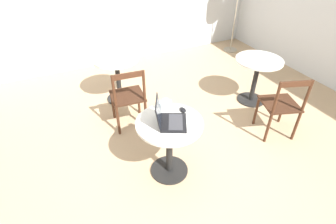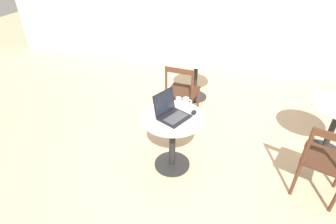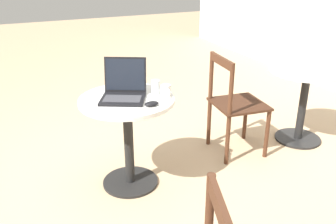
{
  "view_description": "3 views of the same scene",
  "coord_description": "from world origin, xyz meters",
  "px_view_note": "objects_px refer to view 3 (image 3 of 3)",
  "views": [
    {
      "loc": [
        -1.0,
        -1.73,
        2.32
      ],
      "look_at": [
        0.05,
        0.46,
        0.56
      ],
      "focal_mm": 28.0,
      "sensor_mm": 36.0,
      "label": 1
    },
    {
      "loc": [
        0.46,
        -2.14,
        2.27
      ],
      "look_at": [
        -0.21,
        0.3,
        0.62
      ],
      "focal_mm": 28.0,
      "sensor_mm": 36.0,
      "label": 2
    },
    {
      "loc": [
        2.27,
        -0.63,
        1.66
      ],
      "look_at": [
        0.05,
        0.36,
        0.62
      ],
      "focal_mm": 40.0,
      "sensor_mm": 36.0,
      "label": 3
    }
  ],
  "objects_px": {
    "chair_far_front": "(234,105)",
    "mug": "(166,91)",
    "cafe_table_far": "(305,88)",
    "drinking_glass": "(155,87)",
    "laptop": "(124,91)",
    "cafe_table_near": "(128,122)",
    "mouse": "(152,104)"
  },
  "relations": [
    {
      "from": "laptop",
      "to": "drinking_glass",
      "type": "xyz_separation_m",
      "value": [
        0.03,
        0.23,
        -0.0
      ]
    },
    {
      "from": "mouse",
      "to": "mug",
      "type": "bearing_deg",
      "value": 127.5
    },
    {
      "from": "cafe_table_far",
      "to": "drinking_glass",
      "type": "bearing_deg",
      "value": -87.73
    },
    {
      "from": "chair_far_front",
      "to": "cafe_table_far",
      "type": "bearing_deg",
      "value": 84.33
    },
    {
      "from": "chair_far_front",
      "to": "drinking_glass",
      "type": "distance_m",
      "value": 0.85
    },
    {
      "from": "laptop",
      "to": "mug",
      "type": "height_order",
      "value": "laptop"
    },
    {
      "from": "cafe_table_near",
      "to": "mug",
      "type": "distance_m",
      "value": 0.36
    },
    {
      "from": "laptop",
      "to": "mug",
      "type": "relative_size",
      "value": 3.71
    },
    {
      "from": "chair_far_front",
      "to": "mouse",
      "type": "distance_m",
      "value": 0.99
    },
    {
      "from": "cafe_table_far",
      "to": "drinking_glass",
      "type": "distance_m",
      "value": 1.51
    },
    {
      "from": "cafe_table_far",
      "to": "mouse",
      "type": "height_order",
      "value": "mouse"
    },
    {
      "from": "cafe_table_far",
      "to": "mouse",
      "type": "relative_size",
      "value": 7.09
    },
    {
      "from": "cafe_table_far",
      "to": "drinking_glass",
      "type": "relative_size",
      "value": 6.68
    },
    {
      "from": "mug",
      "to": "drinking_glass",
      "type": "xyz_separation_m",
      "value": [
        -0.08,
        -0.05,
        0.01
      ]
    },
    {
      "from": "chair_far_front",
      "to": "mug",
      "type": "distance_m",
      "value": 0.82
    },
    {
      "from": "chair_far_front",
      "to": "mouse",
      "type": "bearing_deg",
      "value": -69.91
    },
    {
      "from": "cafe_table_near",
      "to": "drinking_glass",
      "type": "xyz_separation_m",
      "value": [
        0.01,
        0.22,
        0.24
      ]
    },
    {
      "from": "mouse",
      "to": "cafe_table_near",
      "type": "bearing_deg",
      "value": -152.53
    },
    {
      "from": "cafe_table_far",
      "to": "laptop",
      "type": "height_order",
      "value": "laptop"
    },
    {
      "from": "chair_far_front",
      "to": "mug",
      "type": "xyz_separation_m",
      "value": [
        0.2,
        -0.73,
        0.3
      ]
    },
    {
      "from": "cafe_table_near",
      "to": "chair_far_front",
      "type": "height_order",
      "value": "chair_far_front"
    },
    {
      "from": "cafe_table_far",
      "to": "laptop",
      "type": "xyz_separation_m",
      "value": [
        0.03,
        -1.72,
        0.24
      ]
    },
    {
      "from": "cafe_table_far",
      "to": "mug",
      "type": "height_order",
      "value": "mug"
    },
    {
      "from": "cafe_table_far",
      "to": "mouse",
      "type": "xyz_separation_m",
      "value": [
        0.26,
        -1.6,
        0.2
      ]
    },
    {
      "from": "mouse",
      "to": "drinking_glass",
      "type": "height_order",
      "value": "drinking_glass"
    },
    {
      "from": "mouse",
      "to": "drinking_glass",
      "type": "xyz_separation_m",
      "value": [
        -0.2,
        0.11,
        0.04
      ]
    },
    {
      "from": "cafe_table_far",
      "to": "mug",
      "type": "relative_size",
      "value": 6.54
    },
    {
      "from": "laptop",
      "to": "drinking_glass",
      "type": "relative_size",
      "value": 3.79
    },
    {
      "from": "cafe_table_near",
      "to": "chair_far_front",
      "type": "relative_size",
      "value": 0.8
    },
    {
      "from": "cafe_table_near",
      "to": "mug",
      "type": "xyz_separation_m",
      "value": [
        0.09,
        0.27,
        0.23
      ]
    },
    {
      "from": "cafe_table_far",
      "to": "drinking_glass",
      "type": "xyz_separation_m",
      "value": [
        0.06,
        -1.49,
        0.24
      ]
    },
    {
      "from": "chair_far_front",
      "to": "mug",
      "type": "relative_size",
      "value": 8.14
    }
  ]
}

